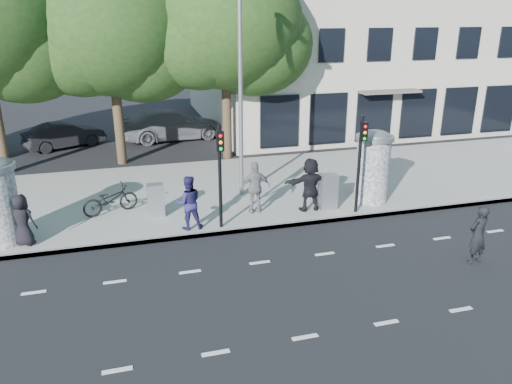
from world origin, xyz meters
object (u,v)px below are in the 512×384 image
object	(u,v)px
cabinet_left	(156,200)
cabinet_right	(328,192)
ped_e	(255,188)
car_mid	(64,135)
bicycle	(110,200)
car_right	(172,125)
traffic_pole_far	(360,155)
traffic_pole_near	(220,166)
ped_f	(310,184)
ped_c	(188,203)
street_lamp	(241,70)
man_road	(478,235)
ad_column_right	(373,165)
ped_a	(22,220)

from	to	relation	value
cabinet_left	cabinet_right	xyz separation A→B (m)	(5.91, -0.95, 0.06)
ped_e	cabinet_right	world-z (taller)	ped_e
car_mid	ped_e	bearing A→B (deg)	-173.91
bicycle	car_right	xyz separation A→B (m)	(3.37, 10.77, 0.16)
traffic_pole_far	car_right	size ratio (longest dim) A/B	0.60
traffic_pole_near	ped_f	world-z (taller)	traffic_pole_near
ped_c	ped_f	bearing A→B (deg)	-173.91
traffic_pole_near	ped_e	world-z (taller)	traffic_pole_near
ped_c	street_lamp	bearing A→B (deg)	-132.35
man_road	ad_column_right	bearing A→B (deg)	-94.69
cabinet_right	ad_column_right	bearing A→B (deg)	9.61
ad_column_right	traffic_pole_far	bearing A→B (deg)	-137.79
ped_a	cabinet_right	bearing A→B (deg)	-153.70
ped_e	cabinet_right	xyz separation A→B (m)	(2.56, -0.32, -0.28)
ped_a	cabinet_left	distance (m)	4.17
man_road	cabinet_left	xyz separation A→B (m)	(-8.44, 5.59, -0.14)
ad_column_right	ped_e	world-z (taller)	ad_column_right
traffic_pole_near	car_right	size ratio (longest dim) A/B	0.60
ped_c	ped_e	bearing A→B (deg)	-163.13
ped_f	bicycle	xyz separation A→B (m)	(-6.73, 1.56, -0.44)
ped_c	ad_column_right	bearing A→B (deg)	-173.98
car_mid	man_road	bearing A→B (deg)	-168.91
ped_a	ped_c	size ratio (longest dim) A/B	0.90
ped_f	man_road	xyz separation A→B (m)	(3.19, -4.68, -0.23)
ad_column_right	cabinet_left	world-z (taller)	ad_column_right
street_lamp	man_road	distance (m)	9.41
ped_a	man_road	size ratio (longest dim) A/B	0.92
ped_e	cabinet_left	distance (m)	3.42
traffic_pole_far	cabinet_right	size ratio (longest dim) A/B	2.70
street_lamp	car_mid	xyz separation A→B (m)	(-7.09, 9.86, -4.13)
traffic_pole_far	ped_c	world-z (taller)	traffic_pole_far
ped_e	ped_f	distance (m)	1.92
ped_c	cabinet_left	bearing A→B (deg)	-55.23
bicycle	car_mid	distance (m)	10.72
street_lamp	cabinet_left	world-z (taller)	street_lamp
ped_e	cabinet_right	distance (m)	2.60
street_lamp	traffic_pole_near	bearing A→B (deg)	-116.23
street_lamp	car_mid	world-z (taller)	street_lamp
bicycle	man_road	bearing A→B (deg)	-140.55
ad_column_right	ped_f	distance (m)	2.55
car_right	traffic_pole_near	bearing A→B (deg)	172.43
ad_column_right	cabinet_left	distance (m)	7.81
ped_e	car_mid	bearing A→B (deg)	-61.29
bicycle	cabinet_right	xyz separation A→B (m)	(7.40, -1.60, 0.13)
traffic_pole_near	traffic_pole_far	xyz separation A→B (m)	(4.80, 0.00, 0.00)
traffic_pole_near	bicycle	xyz separation A→B (m)	(-3.43, 2.22, -1.58)
street_lamp	bicycle	xyz separation A→B (m)	(-4.83, -0.62, -4.14)
street_lamp	man_road	size ratio (longest dim) A/B	4.63
street_lamp	ped_e	size ratio (longest dim) A/B	4.38
traffic_pole_near	street_lamp	xyz separation A→B (m)	(1.40, 2.84, 2.56)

